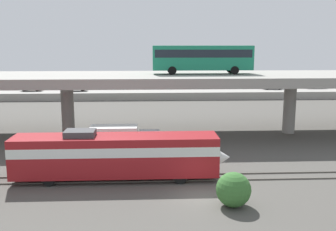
# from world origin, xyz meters

# --- Properties ---
(ground_plane) EXTENTS (260.00, 260.00, 0.00)m
(ground_plane) POSITION_xyz_m (0.00, 0.00, 0.00)
(ground_plane) COLOR #4C4944
(rail_strip_near) EXTENTS (110.00, 0.12, 0.12)m
(rail_strip_near) POSITION_xyz_m (0.00, 3.23, 0.06)
(rail_strip_near) COLOR #59544C
(rail_strip_near) RESTS_ON ground_plane
(rail_strip_far) EXTENTS (110.00, 0.12, 0.12)m
(rail_strip_far) POSITION_xyz_m (0.00, 4.77, 0.06)
(rail_strip_far) COLOR #59544C
(rail_strip_far) RESTS_ON ground_plane
(train_locomotive) EXTENTS (17.67, 3.04, 4.18)m
(train_locomotive) POSITION_xyz_m (-5.71, 4.00, 2.19)
(train_locomotive) COLOR maroon
(train_locomotive) RESTS_ON ground_plane
(highway_overpass) EXTENTS (96.00, 12.39, 7.37)m
(highway_overpass) POSITION_xyz_m (0.00, 20.00, 6.66)
(highway_overpass) COLOR gray
(highway_overpass) RESTS_ON ground_plane
(transit_bus_on_overpass) EXTENTS (12.00, 2.68, 3.40)m
(transit_bus_on_overpass) POSITION_xyz_m (2.68, 20.42, 9.43)
(transit_bus_on_overpass) COLOR #197A56
(transit_bus_on_overpass) RESTS_ON highway_overpass
(service_truck_west) EXTENTS (6.80, 2.46, 3.04)m
(service_truck_west) POSITION_xyz_m (-6.40, 10.79, 1.64)
(service_truck_west) COLOR #B7B7BC
(service_truck_west) RESTS_ON ground_plane
(pier_parking_lot) EXTENTS (78.37, 12.61, 1.50)m
(pier_parking_lot) POSITION_xyz_m (0.00, 55.00, 0.75)
(pier_parking_lot) COLOR gray
(pier_parking_lot) RESTS_ON ground_plane
(parked_car_0) EXTENTS (4.33, 1.97, 1.50)m
(parked_car_0) POSITION_xyz_m (-26.13, 56.48, 2.27)
(parked_car_0) COLOR silver
(parked_car_0) RESTS_ON pier_parking_lot
(parked_car_1) EXTENTS (4.13, 1.91, 1.50)m
(parked_car_1) POSITION_xyz_m (-27.58, 53.03, 2.27)
(parked_car_1) COLOR #9E998C
(parked_car_1) RESTS_ON pier_parking_lot
(parked_car_2) EXTENTS (4.32, 1.98, 1.50)m
(parked_car_2) POSITION_xyz_m (-11.03, 58.05, 2.27)
(parked_car_2) COLOR black
(parked_car_2) RESTS_ON pier_parking_lot
(parked_car_3) EXTENTS (4.15, 1.97, 1.50)m
(parked_car_3) POSITION_xyz_m (22.29, 53.84, 2.27)
(parked_car_3) COLOR #515459
(parked_car_3) RESTS_ON pier_parking_lot
(parked_car_4) EXTENTS (4.03, 1.98, 1.50)m
(parked_car_4) POSITION_xyz_m (-18.43, 52.54, 2.27)
(parked_car_4) COLOR black
(parked_car_4) RESTS_ON pier_parking_lot
(parked_car_5) EXTENTS (4.39, 1.84, 1.50)m
(parked_car_5) POSITION_xyz_m (31.75, 54.82, 2.27)
(parked_car_5) COLOR #9E998C
(parked_car_5) RESTS_ON pier_parking_lot
(parked_car_6) EXTENTS (4.66, 1.83, 1.50)m
(parked_car_6) POSITION_xyz_m (-1.28, 57.67, 2.27)
(parked_car_6) COLOR navy
(parked_car_6) RESTS_ON pier_parking_lot
(harbor_water) EXTENTS (140.00, 36.00, 0.01)m
(harbor_water) POSITION_xyz_m (0.00, 78.00, 0.00)
(harbor_water) COLOR navy
(harbor_water) RESTS_ON ground_plane
(shrub_right) EXTENTS (2.41, 2.41, 2.41)m
(shrub_right) POSITION_xyz_m (1.91, -1.80, 1.20)
(shrub_right) COLOR #366A2F
(shrub_right) RESTS_ON ground_plane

